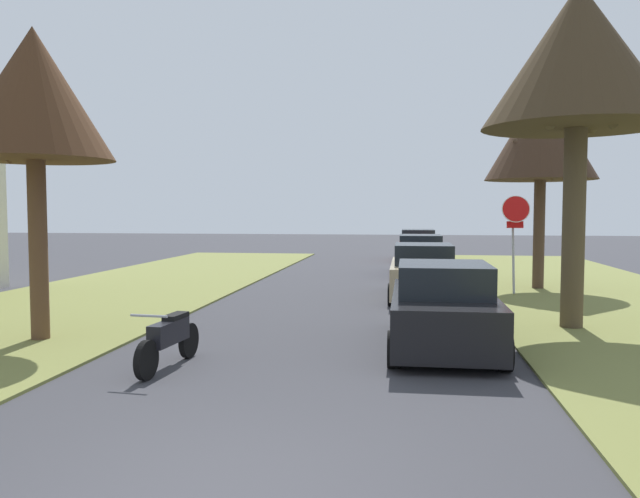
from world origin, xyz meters
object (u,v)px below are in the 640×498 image
(parked_sedan_navy, at_px, (420,256))
(parked_motorcycle, at_px, (169,338))
(street_tree_right_mid_a, at_px, (578,59))
(stop_sign_far, at_px, (515,223))
(parked_sedan_red, at_px, (418,246))
(parked_sedan_black, at_px, (443,309))
(street_tree_left_mid_a, at_px, (34,96))
(parked_sedan_tan, at_px, (423,273))
(street_tree_right_mid_b, at_px, (541,133))

(parked_sedan_navy, distance_m, parked_motorcycle, 15.88)
(street_tree_right_mid_a, bearing_deg, stop_sign_far, 93.34)
(parked_sedan_red, xyz_separation_m, parked_motorcycle, (-4.35, -22.26, -0.24))
(parked_sedan_black, bearing_deg, stop_sign_far, 71.31)
(parked_motorcycle, bearing_deg, street_tree_left_mid_a, 153.61)
(stop_sign_far, bearing_deg, parked_sedan_tan, -160.27)
(parked_sedan_tan, relative_size, parked_sedan_navy, 1.00)
(parked_motorcycle, bearing_deg, parked_sedan_red, 78.94)
(street_tree_right_mid_a, height_order, parked_sedan_tan, street_tree_right_mid_a)
(parked_sedan_black, relative_size, parked_motorcycle, 2.15)
(street_tree_right_mid_b, height_order, parked_sedan_navy, street_tree_right_mid_b)
(stop_sign_far, relative_size, parked_sedan_red, 0.66)
(stop_sign_far, height_order, parked_motorcycle, stop_sign_far)
(street_tree_right_mid_a, distance_m, parked_sedan_tan, 7.21)
(stop_sign_far, bearing_deg, parked_sedan_navy, 114.75)
(parked_sedan_red, bearing_deg, street_tree_left_mid_a, -110.21)
(street_tree_right_mid_a, xyz_separation_m, parked_sedan_tan, (-3.01, 4.30, -4.94))
(parked_sedan_tan, distance_m, parked_motorcycle, 9.59)
(street_tree_left_mid_a, bearing_deg, stop_sign_far, 37.93)
(stop_sign_far, distance_m, parked_sedan_navy, 6.46)
(parked_sedan_red, bearing_deg, parked_motorcycle, -101.06)
(street_tree_right_mid_b, height_order, parked_sedan_tan, street_tree_right_mid_b)
(parked_sedan_tan, bearing_deg, street_tree_right_mid_b, 33.72)
(street_tree_right_mid_a, height_order, parked_sedan_black, street_tree_right_mid_a)
(street_tree_right_mid_b, relative_size, street_tree_left_mid_a, 1.09)
(street_tree_right_mid_a, bearing_deg, parked_motorcycle, -149.39)
(parked_sedan_black, distance_m, parked_sedan_tan, 6.48)
(stop_sign_far, height_order, street_tree_right_mid_b, street_tree_right_mid_b)
(street_tree_right_mid_b, xyz_separation_m, parked_sedan_tan, (-3.69, -2.47, -4.24))
(stop_sign_far, distance_m, street_tree_left_mid_a, 13.18)
(parked_sedan_red, bearing_deg, street_tree_right_mid_a, -80.81)
(street_tree_right_mid_a, relative_size, street_tree_right_mid_b, 1.11)
(stop_sign_far, bearing_deg, street_tree_right_mid_b, 56.44)
(street_tree_right_mid_b, xyz_separation_m, parked_motorcycle, (-7.94, -11.06, -4.48))
(street_tree_right_mid_a, xyz_separation_m, street_tree_right_mid_b, (0.69, 6.77, -0.70))
(street_tree_right_mid_a, relative_size, parked_sedan_navy, 1.63)
(parked_sedan_black, height_order, parked_sedan_red, same)
(street_tree_right_mid_a, distance_m, parked_sedan_red, 18.86)
(street_tree_left_mid_a, distance_m, parked_motorcycle, 5.55)
(parked_sedan_black, bearing_deg, parked_sedan_navy, 90.51)
(parked_sedan_black, distance_m, parked_motorcycle, 4.91)
(street_tree_left_mid_a, xyz_separation_m, parked_motorcycle, (3.25, -1.61, -4.20))
(street_tree_right_mid_a, bearing_deg, parked_sedan_red, 99.19)
(street_tree_right_mid_b, height_order, parked_motorcycle, street_tree_right_mid_b)
(street_tree_right_mid_a, height_order, parked_sedan_navy, street_tree_right_mid_a)
(street_tree_right_mid_a, xyz_separation_m, parked_sedan_red, (-2.91, 17.97, -4.94))
(stop_sign_far, relative_size, parked_sedan_tan, 0.66)
(parked_sedan_navy, bearing_deg, street_tree_right_mid_a, -75.00)
(stop_sign_far, xyz_separation_m, street_tree_right_mid_a, (0.31, -5.27, 3.51))
(stop_sign_far, relative_size, street_tree_left_mid_a, 0.49)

